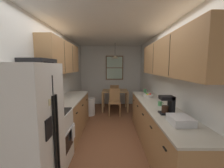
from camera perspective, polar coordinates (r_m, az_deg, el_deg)
The scene contains 26 objects.
ground_plane at distance 4.18m, azimuth -0.82°, elevation -16.78°, with size 12.00×12.00×0.00m, color brown.
wall_left at distance 4.10m, azimuth -20.08°, elevation 0.81°, with size 0.10×9.00×2.55m, color silver.
wall_right at distance 4.06m, azimuth 18.56°, elevation 0.82°, with size 0.10×9.00×2.55m, color silver.
wall_back at distance 6.49m, azimuth -0.51°, elevation 3.34°, with size 4.40×0.10×2.55m, color silver.
ceiling_slab at distance 3.94m, azimuth -0.89°, elevation 20.27°, with size 4.40×9.00×0.08m, color white.
refrigerator at distance 2.09m, azimuth -30.50°, elevation -17.24°, with size 0.71×0.72×1.72m.
stove_range at distance 2.84m, azimuth -23.02°, elevation -18.88°, with size 0.66×0.66×1.10m.
microwave_over_range at distance 2.62m, azimuth -26.54°, elevation 5.53°, with size 0.39×0.57×0.30m.
counter_left at distance 3.97m, azimuth -15.77°, elevation -11.41°, with size 0.64×1.90×0.90m.
upper_cabinets_left at distance 3.77m, azimuth -18.78°, elevation 9.71°, with size 0.33×1.98×0.74m.
counter_right at distance 3.29m, azimuth 17.27°, elevation -15.35°, with size 0.64×3.16×0.90m.
upper_cabinets_right at distance 3.06m, azimuth 21.05°, elevation 9.69°, with size 0.33×2.84×0.71m.
dining_table at distance 5.66m, azimuth 1.14°, elevation -3.70°, with size 0.98×0.77×0.76m.
dining_chair_near at distance 5.11m, azimuth 1.00°, elevation -6.44°, with size 0.40×0.40×0.90m.
dining_chair_far at distance 6.27m, azimuth 0.89°, elevation -3.93°, with size 0.41×0.41×0.90m.
pendant_light at distance 5.57m, azimuth 1.17°, elevation 10.46°, with size 0.31×0.31×0.58m.
back_window at distance 6.41m, azimuth 0.95°, elevation 6.32°, with size 0.75×0.05×1.03m.
trash_bin at distance 5.17m, azimuth -8.53°, elevation -8.70°, with size 0.33×0.33×0.59m, color white.
storage_canister at distance 3.09m, azimuth -20.13°, elevation -6.17°, with size 0.12×0.12×0.21m.
dish_towel at distance 2.86m, azimuth -14.82°, elevation -17.73°, with size 0.02×0.16×0.24m, color white.
coffee_maker at distance 2.61m, azimuth 21.00°, elevation -7.43°, with size 0.22×0.18×0.30m.
mug_by_coffeemaker at distance 4.50m, azimuth 12.68°, elevation -2.59°, with size 0.12×0.08×0.10m.
mug_spare at distance 3.10m, azimuth 18.15°, elevation -7.21°, with size 0.11×0.08×0.09m.
fruit_bowl at distance 3.89m, azimuth 13.85°, elevation -4.32°, with size 0.24×0.24×0.09m.
dish_rack at distance 2.27m, azimuth 25.05°, elevation -12.60°, with size 0.28×0.34×0.10m, color silver.
table_serving_bowl at distance 5.57m, azimuth 0.57°, elevation -2.31°, with size 0.20×0.20×0.06m, color #4C7299.
Camera 1 is at (0.06, -2.83, 1.68)m, focal length 23.51 mm.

